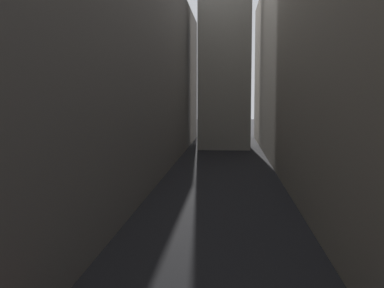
% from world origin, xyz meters
% --- Properties ---
extents(ground_plane, '(264.00, 264.00, 0.00)m').
position_xyz_m(ground_plane, '(0.00, 48.00, 0.00)').
color(ground_plane, black).
extents(building_block_left, '(11.87, 108.00, 21.68)m').
position_xyz_m(building_block_left, '(-11.44, 50.00, 10.84)').
color(building_block_left, slate).
rests_on(building_block_left, ground).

